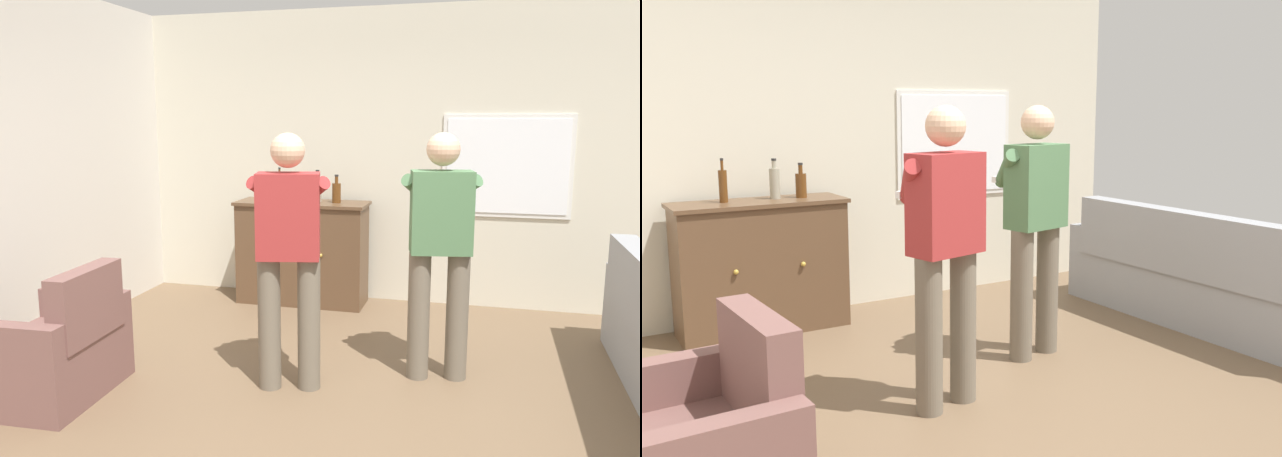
{
  "view_description": "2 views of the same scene",
  "coord_description": "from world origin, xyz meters",
  "views": [
    {
      "loc": [
        0.77,
        -3.35,
        1.76
      ],
      "look_at": [
        -0.32,
        0.71,
        1.02
      ],
      "focal_mm": 35.0,
      "sensor_mm": 36.0,
      "label": 1
    },
    {
      "loc": [
        -2.35,
        -2.91,
        1.68
      ],
      "look_at": [
        -0.16,
        0.67,
        0.95
      ],
      "focal_mm": 40.0,
      "sensor_mm": 36.0,
      "label": 2
    }
  ],
  "objects": [
    {
      "name": "ground",
      "position": [
        0.0,
        0.0,
        0.0
      ],
      "size": [
        10.4,
        10.4,
        0.0
      ],
      "primitive_type": "plane",
      "color": "brown"
    },
    {
      "name": "armchair",
      "position": [
        -1.84,
        -0.12,
        0.29
      ],
      "size": [
        0.69,
        0.91,
        0.85
      ],
      "color": "brown",
      "rests_on": "ground"
    },
    {
      "name": "person_standing_right",
      "position": [
        0.48,
        0.81,
        0.94
      ],
      "size": [
        0.55,
        0.51,
        1.68
      ],
      "color": "#6B6051",
      "rests_on": "ground"
    },
    {
      "name": "person_standing_left",
      "position": [
        -0.44,
        0.39,
        0.94
      ],
      "size": [
        0.54,
        0.51,
        1.68
      ],
      "color": "#6B6051",
      "rests_on": "ground"
    },
    {
      "name": "bottle_liquor_amber",
      "position": [
        -0.59,
        2.31,
        1.09
      ],
      "size": [
        0.08,
        0.08,
        0.26
      ],
      "color": "#593314",
      "rests_on": "sideboard_cabinet"
    },
    {
      "name": "wall_back_with_window",
      "position": [
        0.03,
        2.66,
        1.4
      ],
      "size": [
        5.2,
        0.15,
        2.8
      ],
      "color": "beige",
      "rests_on": "ground"
    },
    {
      "name": "bottle_wine_green",
      "position": [
        -1.16,
        2.34,
        1.11
      ],
      "size": [
        0.06,
        0.06,
        0.32
      ],
      "color": "#593314",
      "rests_on": "sideboard_cabinet"
    },
    {
      "name": "sideboard_cabinet",
      "position": [
        -0.92,
        2.3,
        0.5
      ],
      "size": [
        1.26,
        0.49,
        0.99
      ],
      "color": "brown",
      "rests_on": "ground"
    },
    {
      "name": "bottle_spirits_clear",
      "position": [
        -0.78,
        2.34,
        1.11
      ],
      "size": [
        0.08,
        0.08,
        0.3
      ],
      "color": "gray",
      "rests_on": "sideboard_cabinet"
    }
  ]
}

